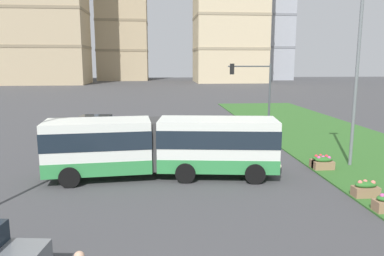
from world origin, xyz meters
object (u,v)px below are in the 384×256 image
(articulated_bus, at_px, (163,146))
(flower_planter_4, at_px, (321,161))
(flower_planter_5, at_px, (323,163))
(apartment_tower_eastcentre, at_px, (263,18))
(traffic_light_far_right, at_px, (256,87))
(car_navy_sedan, at_px, (97,126))
(flower_planter_3, at_px, (366,189))
(streetlight_median, at_px, (357,73))
(apartment_tower_westcentre, at_px, (122,9))

(articulated_bus, relative_size, flower_planter_4, 10.92)
(flower_planter_5, relative_size, apartment_tower_eastcentre, 0.03)
(flower_planter_4, xyz_separation_m, traffic_light_far_right, (-1.48, 8.67, 3.50))
(apartment_tower_eastcentre, bearing_deg, car_navy_sedan, -113.20)
(car_navy_sedan, height_order, flower_planter_3, car_navy_sedan)
(traffic_light_far_right, distance_m, streetlight_median, 9.07)
(car_navy_sedan, distance_m, apartment_tower_eastcentre, 99.73)
(flower_planter_3, xyz_separation_m, streetlight_median, (1.90, 4.92, 4.84))
(traffic_light_far_right, height_order, streetlight_median, streetlight_median)
(flower_planter_4, height_order, traffic_light_far_right, traffic_light_far_right)
(flower_planter_3, xyz_separation_m, traffic_light_far_right, (-1.48, 13.23, 3.50))
(apartment_tower_westcentre, bearing_deg, flower_planter_4, -79.23)
(flower_planter_5, bearing_deg, apartment_tower_westcentre, 100.73)
(flower_planter_5, bearing_deg, streetlight_median, 19.86)
(traffic_light_far_right, distance_m, apartment_tower_eastcentre, 97.35)
(articulated_bus, xyz_separation_m, apartment_tower_westcentre, (-10.42, 101.49, 19.90))
(streetlight_median, bearing_deg, flower_planter_3, -111.12)
(flower_planter_4, xyz_separation_m, streetlight_median, (1.90, 0.36, 4.84))
(streetlight_median, relative_size, apartment_tower_eastcentre, 0.25)
(flower_planter_5, height_order, traffic_light_far_right, traffic_light_far_right)
(car_navy_sedan, xyz_separation_m, flower_planter_5, (13.88, -11.42, -0.33))
(apartment_tower_eastcentre, bearing_deg, flower_planter_5, -103.69)
(flower_planter_5, height_order, apartment_tower_eastcentre, apartment_tower_eastcentre)
(flower_planter_5, distance_m, apartment_tower_westcentre, 105.13)
(car_navy_sedan, distance_m, streetlight_median, 19.61)
(traffic_light_far_right, bearing_deg, flower_planter_3, -83.60)
(flower_planter_3, height_order, flower_planter_4, same)
(car_navy_sedan, relative_size, traffic_light_far_right, 0.79)
(flower_planter_5, distance_m, streetlight_median, 5.24)
(articulated_bus, bearing_deg, traffic_light_far_right, 51.97)
(car_navy_sedan, relative_size, flower_planter_4, 4.13)
(articulated_bus, relative_size, traffic_light_far_right, 2.10)
(articulated_bus, xyz_separation_m, car_navy_sedan, (-5.12, 11.72, -0.90))
(flower_planter_3, height_order, traffic_light_far_right, traffic_light_far_right)
(apartment_tower_eastcentre, bearing_deg, flower_planter_4, -103.74)
(flower_planter_5, bearing_deg, flower_planter_3, -90.00)
(articulated_bus, relative_size, apartment_tower_eastcentre, 0.31)
(flower_planter_3, relative_size, flower_planter_4, 1.00)
(flower_planter_4, relative_size, apartment_tower_westcentre, 0.03)
(traffic_light_far_right, xyz_separation_m, apartment_tower_eastcentre, (26.22, 92.50, 15.30))
(apartment_tower_eastcentre, bearing_deg, apartment_tower_westcentre, -179.59)
(streetlight_median, bearing_deg, flower_planter_4, -169.36)
(flower_planter_3, distance_m, traffic_light_far_right, 13.77)
(articulated_bus, distance_m, flower_planter_5, 8.85)
(flower_planter_5, xyz_separation_m, traffic_light_far_right, (-1.48, 9.00, 3.50))
(streetlight_median, height_order, apartment_tower_westcentre, apartment_tower_westcentre)
(car_navy_sedan, relative_size, flower_planter_5, 4.13)
(articulated_bus, distance_m, flower_planter_3, 9.68)
(streetlight_median, bearing_deg, traffic_light_far_right, 112.15)
(apartment_tower_westcentre, bearing_deg, car_navy_sedan, -86.62)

